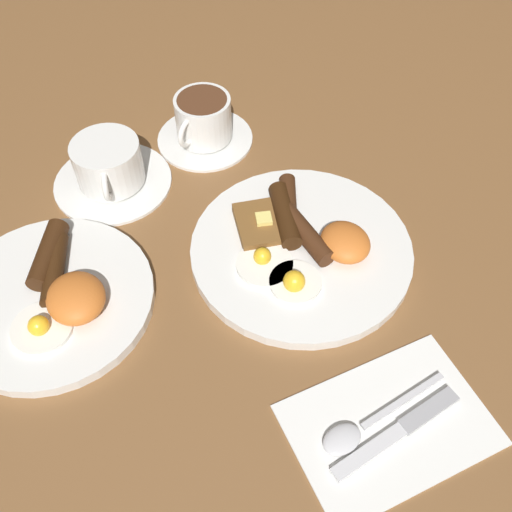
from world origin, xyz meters
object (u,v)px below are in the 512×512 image
(breakfast_plate_far, at_px, (54,296))
(knife, at_px, (404,428))
(teacup_far, at_px, (109,168))
(spoon, at_px, (356,431))
(breakfast_plate_near, at_px, (301,246))
(teacup_near, at_px, (203,123))

(breakfast_plate_far, xyz_separation_m, knife, (-0.32, -0.29, -0.01))
(breakfast_plate_far, height_order, teacup_far, teacup_far)
(breakfast_plate_far, distance_m, spoon, 0.38)
(spoon, bearing_deg, breakfast_plate_near, -111.71)
(breakfast_plate_far, relative_size, teacup_far, 1.50)
(teacup_far, bearing_deg, knife, -161.40)
(breakfast_plate_near, relative_size, teacup_near, 1.97)
(teacup_near, bearing_deg, breakfast_plate_near, -174.10)
(knife, bearing_deg, breakfast_plate_near, -100.95)
(teacup_far, bearing_deg, spoon, -166.03)
(breakfast_plate_near, height_order, teacup_near, teacup_near)
(breakfast_plate_far, bearing_deg, breakfast_plate_near, -101.16)
(breakfast_plate_near, relative_size, breakfast_plate_far, 1.14)
(breakfast_plate_near, xyz_separation_m, teacup_near, (0.25, 0.03, 0.02))
(breakfast_plate_far, xyz_separation_m, teacup_near, (0.19, -0.28, 0.02))
(breakfast_plate_near, xyz_separation_m, spoon, (-0.24, 0.06, -0.00))
(breakfast_plate_far, relative_size, teacup_near, 1.73)
(breakfast_plate_near, distance_m, knife, 0.26)
(breakfast_plate_far, bearing_deg, knife, -137.91)
(breakfast_plate_near, xyz_separation_m, knife, (-0.26, 0.02, -0.01))
(breakfast_plate_near, distance_m, teacup_far, 0.29)
(breakfast_plate_near, distance_m, spoon, 0.25)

